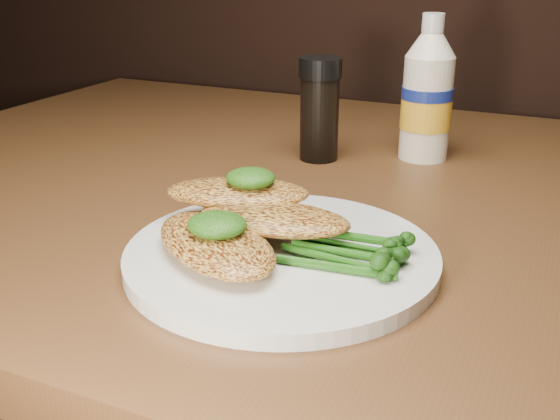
% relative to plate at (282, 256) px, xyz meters
% --- Properties ---
extents(plate, '(0.25, 0.25, 0.01)m').
position_rel_plate_xyz_m(plate, '(0.00, 0.00, 0.00)').
color(plate, white).
rests_on(plate, dining_table).
extents(chicken_front, '(0.15, 0.14, 0.02)m').
position_rel_plate_xyz_m(chicken_front, '(-0.04, -0.03, 0.02)').
color(chicken_front, gold).
rests_on(chicken_front, plate).
extents(chicken_mid, '(0.13, 0.08, 0.02)m').
position_rel_plate_xyz_m(chicken_mid, '(-0.01, 0.01, 0.03)').
color(chicken_mid, gold).
rests_on(chicken_mid, plate).
extents(chicken_back, '(0.14, 0.10, 0.02)m').
position_rel_plate_xyz_m(chicken_back, '(-0.06, 0.04, 0.03)').
color(chicken_back, gold).
rests_on(chicken_back, plate).
extents(pesto_front, '(0.05, 0.05, 0.02)m').
position_rel_plate_xyz_m(pesto_front, '(-0.04, -0.03, 0.03)').
color(pesto_front, '#093708').
rests_on(pesto_front, chicken_front).
extents(pesto_back, '(0.05, 0.05, 0.02)m').
position_rel_plate_xyz_m(pesto_back, '(-0.05, 0.04, 0.05)').
color(pesto_back, '#093708').
rests_on(pesto_back, chicken_back).
extents(broccolini_bundle, '(0.14, 0.12, 0.02)m').
position_rel_plate_xyz_m(broccolini_bundle, '(0.05, 0.00, 0.02)').
color(broccolini_bundle, '#205913').
rests_on(broccolini_bundle, plate).
extents(mayo_bottle, '(0.08, 0.08, 0.17)m').
position_rel_plate_xyz_m(mayo_bottle, '(0.04, 0.33, 0.08)').
color(mayo_bottle, white).
rests_on(mayo_bottle, dining_table).
extents(pepper_grinder, '(0.05, 0.05, 0.12)m').
position_rel_plate_xyz_m(pepper_grinder, '(-0.08, 0.27, 0.05)').
color(pepper_grinder, black).
rests_on(pepper_grinder, dining_table).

